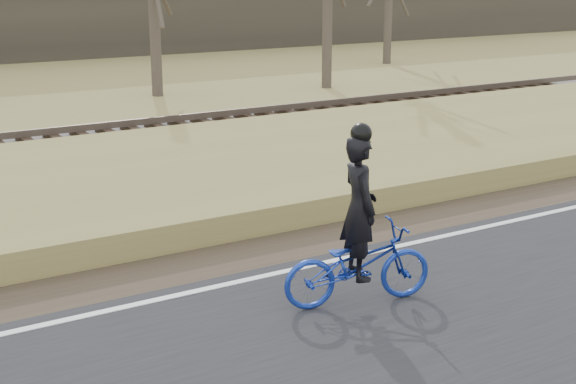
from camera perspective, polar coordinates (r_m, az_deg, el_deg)
ground at (r=10.17m, az=-9.49°, el=-8.43°), size 120.00×120.00×0.00m
edge_line at (r=10.31m, az=-9.93°, el=-7.70°), size 120.00×0.12×0.01m
shoulder at (r=11.20m, az=-11.82°, el=-6.11°), size 120.00×1.60×0.04m
embankment at (r=13.86m, az=-16.07°, el=-1.26°), size 120.00×5.00×0.44m
ballast at (r=17.45m, az=-19.45°, el=1.90°), size 120.00×3.00×0.45m
railroad at (r=17.38m, az=-19.54°, el=2.88°), size 120.00×2.40×0.29m
cyclist at (r=9.93m, az=5.02°, el=-3.99°), size 2.02×1.11×2.29m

